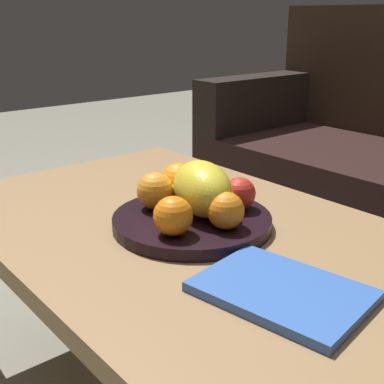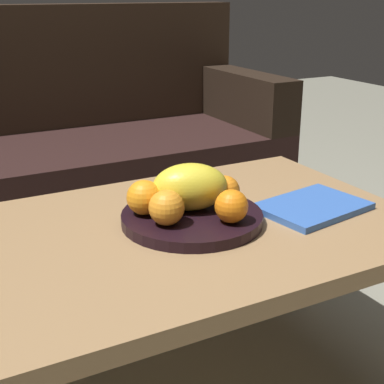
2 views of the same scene
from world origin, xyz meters
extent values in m
cube|color=#98734B|center=(0.00, 0.00, 0.43)|extent=(1.08, 0.70, 0.04)
cylinder|color=#8E7454|center=(0.50, 0.31, 0.21)|extent=(0.05, 0.05, 0.41)
cube|color=black|center=(0.05, 1.05, 0.20)|extent=(1.70, 0.70, 0.40)
cube|color=black|center=(0.05, 1.33, 0.65)|extent=(1.70, 0.14, 0.50)
cube|color=black|center=(0.83, 1.05, 0.51)|extent=(0.14, 0.70, 0.22)
cylinder|color=black|center=(0.03, 0.01, 0.47)|extent=(0.32, 0.32, 0.03)
ellipsoid|color=yellow|center=(0.04, 0.03, 0.53)|extent=(0.20, 0.16, 0.11)
sphere|color=orange|center=(-0.06, 0.05, 0.52)|extent=(0.08, 0.08, 0.08)
sphere|color=orange|center=(0.08, -0.08, 0.52)|extent=(0.07, 0.07, 0.07)
sphere|color=orange|center=(-0.05, -0.03, 0.52)|extent=(0.08, 0.08, 0.08)
sphere|color=orange|center=(0.12, 0.01, 0.52)|extent=(0.07, 0.07, 0.07)
sphere|color=red|center=(0.07, 0.11, 0.51)|extent=(0.07, 0.07, 0.07)
ellipsoid|color=gold|center=(0.01, 0.06, 0.50)|extent=(0.08, 0.15, 0.03)
ellipsoid|color=yellow|center=(0.02, 0.07, 0.50)|extent=(0.15, 0.05, 0.03)
ellipsoid|color=yellow|center=(0.01, 0.05, 0.52)|extent=(0.15, 0.07, 0.03)
ellipsoid|color=yellow|center=(0.02, 0.05, 0.52)|extent=(0.13, 0.13, 0.03)
cube|color=#3664BE|center=(0.33, -0.06, 0.46)|extent=(0.28, 0.22, 0.02)
camera|label=1|loc=(0.76, -0.60, 0.86)|focal=47.56mm
camera|label=2|loc=(-0.51, -1.02, 0.96)|focal=52.00mm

